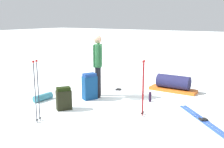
# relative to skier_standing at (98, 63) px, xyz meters

# --- Properties ---
(ground_plane) EXTENTS (80.00, 80.00, 0.00)m
(ground_plane) POSITION_rel_skier_standing_xyz_m (0.03, 0.48, -0.95)
(ground_plane) COLOR white
(skier_standing) EXTENTS (0.50, 0.36, 1.70)m
(skier_standing) POSITION_rel_skier_standing_xyz_m (0.00, 0.00, 0.00)
(skier_standing) COLOR black
(skier_standing) RESTS_ON ground_plane
(ski_pair_near) EXTENTS (1.52, 1.47, 0.05)m
(ski_pair_near) POSITION_rel_skier_standing_xyz_m (0.24, 2.93, -0.94)
(ski_pair_near) COLOR #2E51AE
(ski_pair_near) RESTS_ON ground_plane
(ski_pair_far) EXTENTS (0.65, 1.97, 0.05)m
(ski_pair_far) POSITION_rel_skier_standing_xyz_m (-0.83, 0.15, -0.94)
(ski_pair_far) COLOR silver
(ski_pair_far) RESTS_ON ground_plane
(backpack_large_dark) EXTENTS (0.41, 0.37, 0.55)m
(backpack_large_dark) POSITION_rel_skier_standing_xyz_m (1.32, -0.05, -0.69)
(backpack_large_dark) COLOR black
(backpack_large_dark) RESTS_ON ground_plane
(backpack_bright) EXTENTS (0.43, 0.37, 0.71)m
(backpack_bright) POSITION_rel_skier_standing_xyz_m (0.33, -0.04, -0.61)
(backpack_bright) COLOR navy
(backpack_bright) RESTS_ON ground_plane
(ski_poles_planted_near) EXTENTS (0.18, 0.10, 1.32)m
(ski_poles_planted_near) POSITION_rel_skier_standing_xyz_m (2.18, 0.02, -0.22)
(ski_poles_planted_near) COLOR #1E1F2D
(ski_poles_planted_near) RESTS_ON ground_plane
(ski_poles_planted_far) EXTENTS (0.17, 0.10, 1.26)m
(ski_poles_planted_far) POSITION_rel_skier_standing_xyz_m (0.65, 1.70, -0.25)
(ski_poles_planted_far) COLOR maroon
(ski_poles_planted_far) RESTS_ON ground_plane
(gear_sled) EXTENTS (0.48, 1.39, 0.49)m
(gear_sled) POSITION_rel_skier_standing_xyz_m (-1.65, 1.57, -0.73)
(gear_sled) COLOR orange
(gear_sled) RESTS_ON ground_plane
(sleeping_mat_rolled) EXTENTS (0.56, 0.21, 0.18)m
(sleeping_mat_rolled) POSITION_rel_skier_standing_xyz_m (1.10, -1.01, -0.86)
(sleeping_mat_rolled) COLOR teal
(sleeping_mat_rolled) RESTS_ON ground_plane
(thermos_bottle) EXTENTS (0.07, 0.07, 0.26)m
(thermos_bottle) POSITION_rel_skier_standing_xyz_m (-0.35, 1.42, -0.82)
(thermos_bottle) COLOR black
(thermos_bottle) RESTS_ON ground_plane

